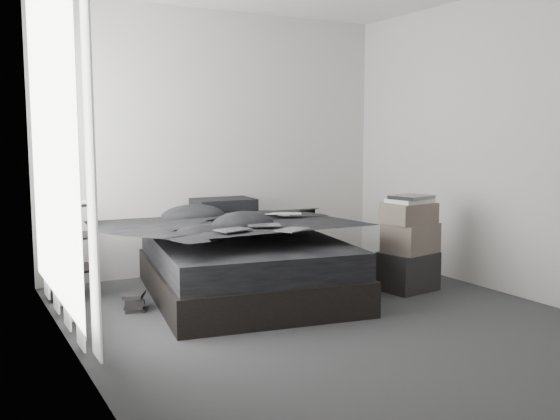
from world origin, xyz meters
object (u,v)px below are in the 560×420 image
laptop (283,207)px  box_lower (408,271)px  side_stand (73,251)px  bed (244,279)px

laptop → box_lower: 1.25m
laptop → side_stand: side_stand is taller
laptop → box_lower: bearing=-2.0°
laptop → bed: bearing=-154.5°
bed → laptop: bearing=7.5°
bed → side_stand: 1.48m
bed → laptop: 0.71m
bed → side_stand: size_ratio=2.55×
bed → laptop: laptop is taller
laptop → side_stand: (-1.69, 0.65, -0.34)m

